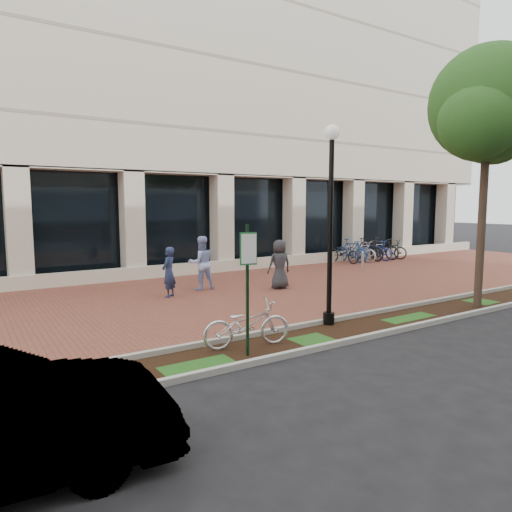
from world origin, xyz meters
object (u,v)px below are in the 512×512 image
lamppost (331,214)px  locked_bicycle (247,324)px  parking_sign (248,274)px  pedestrian_left (169,272)px  street_tree (488,112)px  bollard (363,261)px  pedestrian_mid (201,263)px  pedestrian_right (279,264)px  bike_rack_cluster (367,250)px

lamppost → locked_bicycle: size_ratio=2.59×
parking_sign → pedestrian_left: bearing=92.7°
street_tree → bollard: (2.42, 6.80, -4.99)m
locked_bicycle → pedestrian_left: size_ratio=1.15×
lamppost → bollard: bearing=39.0°
locked_bicycle → pedestrian_mid: (2.06, 6.27, 0.44)m
lamppost → pedestrian_right: 5.19m
pedestrian_left → bollard: (9.33, 0.73, -0.35)m
parking_sign → street_tree: (7.81, 0.04, 3.83)m
parking_sign → pedestrian_right: size_ratio=1.49×
lamppost → pedestrian_left: bearing=111.0°
pedestrian_left → pedestrian_mid: 1.58m
parking_sign → bike_rack_cluster: bearing=46.5°
lamppost → pedestrian_right: (1.79, 4.52, -1.83)m
parking_sign → pedestrian_mid: size_ratio=1.38×
street_tree → pedestrian_mid: 9.76m
pedestrian_mid → pedestrian_left: bearing=30.1°
parking_sign → bollard: size_ratio=2.91×
parking_sign → locked_bicycle: bearing=71.4°
pedestrian_right → bike_rack_cluster: 9.34m
bollard → bike_rack_cluster: size_ratio=0.20×
pedestrian_left → pedestrian_right: size_ratio=0.94×
lamppost → street_tree: size_ratio=0.66×
pedestrian_right → parking_sign: bearing=57.1°
pedestrian_right → bike_rack_cluster: pedestrian_right is taller
pedestrian_right → lamppost: bearing=76.3°
parking_sign → pedestrian_left: parking_sign is taller
lamppost → locked_bicycle: bearing=-170.8°
pedestrian_left → bike_rack_cluster: bearing=153.1°
locked_bicycle → pedestrian_left: 5.68m
lamppost → bike_rack_cluster: size_ratio=1.08×
lamppost → locked_bicycle: 3.45m
parking_sign → bollard: (10.23, 6.84, -1.17)m
locked_bicycle → bike_rack_cluster: 15.65m
parking_sign → pedestrian_mid: (2.34, 6.76, -0.69)m
pedestrian_left → lamppost: bearing=69.3°
street_tree → bike_rack_cluster: street_tree is taller
bollard → pedestrian_left: bearing=-175.5°
pedestrian_mid → parking_sign: bearing=77.2°
lamppost → pedestrian_left: size_ratio=2.98×
parking_sign → lamppost: bearing=28.4°
locked_bicycle → pedestrian_left: pedestrian_left is taller
locked_bicycle → pedestrian_right: size_ratio=1.08×
street_tree → pedestrian_mid: size_ratio=3.91×
locked_bicycle → bollard: locked_bicycle is taller
lamppost → pedestrian_mid: lamppost is taller
parking_sign → pedestrian_mid: bearing=82.0°
pedestrian_left → bike_rack_cluster: pedestrian_left is taller
lamppost → street_tree: 5.69m
street_tree → bike_rack_cluster: (5.35, 9.32, -4.89)m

